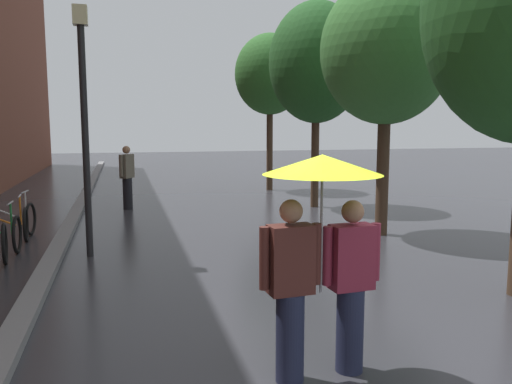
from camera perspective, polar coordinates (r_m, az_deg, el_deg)
name	(u,v)px	position (r m, az deg, el deg)	size (l,w,h in m)	color
ground_plane	(344,370)	(5.32, 9.59, -18.72)	(80.00, 80.00, 0.00)	#2D2D33
kerb_strip	(77,211)	(14.58, -19.06, -1.94)	(0.30, 36.00, 0.12)	slate
street_tree_1	(386,51)	(11.29, 14.14, 14.78)	(2.70, 2.70, 5.35)	#473323
street_tree_2	(316,63)	(14.80, 6.65, 13.88)	(2.63, 2.63, 5.68)	#473323
street_tree_3	(270,75)	(18.51, 1.53, 12.74)	(2.45, 2.45, 5.46)	#473323
parked_bicycle_6	(5,218)	(12.11, -25.86, -2.61)	(1.15, 0.82, 0.96)	black
couple_under_umbrella	(322,233)	(4.75, 7.21, -4.48)	(1.20, 1.08, 2.07)	#1E233D
street_lamp_post	(84,113)	(9.51, -18.34, 8.19)	(0.24, 0.24, 4.32)	black
pedestrian_walking_midground	(127,177)	(14.71, -13.97, 1.61)	(0.41, 0.49, 1.75)	black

